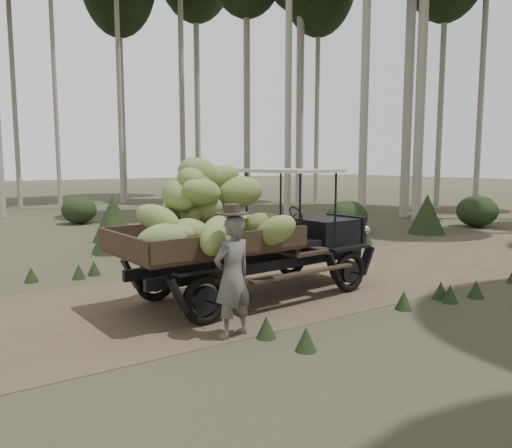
{
  "coord_description": "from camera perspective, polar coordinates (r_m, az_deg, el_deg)",
  "views": [
    {
      "loc": [
        -5.57,
        -7.25,
        2.28
      ],
      "look_at": [
        -0.96,
        -0.35,
        1.25
      ],
      "focal_mm": 35.0,
      "sensor_mm": 36.0,
      "label": 1
    }
  ],
  "objects": [
    {
      "name": "undergrowth",
      "position": [
        10.54,
        9.43,
        -2.42
      ],
      "size": [
        21.24,
        22.44,
        1.36
      ],
      "color": "#233319",
      "rests_on": "ground"
    },
    {
      "name": "dirt_track",
      "position": [
        9.43,
        3.74,
        -6.9
      ],
      "size": [
        70.0,
        4.0,
        0.01
      ],
      "primitive_type": "cube",
      "color": "brown",
      "rests_on": "ground"
    },
    {
      "name": "farmer",
      "position": [
        6.51,
        -2.71,
        -5.83
      ],
      "size": [
        0.65,
        0.5,
        1.75
      ],
      "rotation": [
        0.0,
        0.0,
        3.33
      ],
      "color": "#585551",
      "rests_on": "ground"
    },
    {
      "name": "banana_truck",
      "position": [
        7.99,
        -3.15,
        0.55
      ],
      "size": [
        4.83,
        2.52,
        2.44
      ],
      "rotation": [
        0.0,
        0.0,
        0.07
      ],
      "color": "black",
      "rests_on": "ground"
    },
    {
      "name": "ground",
      "position": [
        9.43,
        3.74,
        -6.92
      ],
      "size": [
        120.0,
        120.0,
        0.0
      ],
      "primitive_type": "plane",
      "color": "#473D2B",
      "rests_on": "ground"
    }
  ]
}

